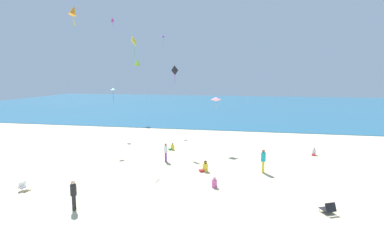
{
  "coord_description": "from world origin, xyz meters",
  "views": [
    {
      "loc": [
        3.92,
        -13.82,
        7.07
      ],
      "look_at": [
        0.0,
        6.24,
        4.3
      ],
      "focal_mm": 28.73,
      "sensor_mm": 36.0,
      "label": 1
    }
  ],
  "objects_px": {
    "kite_black": "(175,71)",
    "kite_yellow": "(134,42)",
    "beach_chair_near_camera": "(24,186)",
    "person_8": "(166,151)",
    "kite_teal": "(113,89)",
    "kite_orange": "(73,11)",
    "person_4": "(314,152)",
    "beach_chair_far_right": "(328,208)",
    "person_1": "(263,159)",
    "kite_magenta": "(112,20)",
    "kite_lime": "(137,62)",
    "person_5": "(74,193)",
    "person_6": "(205,167)",
    "kite_pink": "(216,99)",
    "person_3": "(172,147)",
    "kite_purple": "(163,36)",
    "person_2": "(214,183)"
  },
  "relations": [
    {
      "from": "person_8",
      "to": "person_1",
      "type": "bearing_deg",
      "value": 166.79
    },
    {
      "from": "beach_chair_far_right",
      "to": "kite_yellow",
      "type": "bearing_deg",
      "value": 31.19
    },
    {
      "from": "person_4",
      "to": "kite_purple",
      "type": "xyz_separation_m",
      "value": [
        -16.71,
        10.9,
        11.49
      ]
    },
    {
      "from": "person_3",
      "to": "kite_lime",
      "type": "height_order",
      "value": "kite_lime"
    },
    {
      "from": "kite_teal",
      "to": "kite_pink",
      "type": "distance_m",
      "value": 9.51
    },
    {
      "from": "person_4",
      "to": "kite_purple",
      "type": "height_order",
      "value": "kite_purple"
    },
    {
      "from": "beach_chair_far_right",
      "to": "kite_lime",
      "type": "xyz_separation_m",
      "value": [
        -20.52,
        27.18,
        8.47
      ]
    },
    {
      "from": "person_1",
      "to": "person_2",
      "type": "distance_m",
      "value": 4.72
    },
    {
      "from": "person_4",
      "to": "kite_lime",
      "type": "relative_size",
      "value": 0.46
    },
    {
      "from": "beach_chair_near_camera",
      "to": "person_8",
      "type": "bearing_deg",
      "value": 59.82
    },
    {
      "from": "kite_yellow",
      "to": "kite_black",
      "type": "xyz_separation_m",
      "value": [
        2.72,
        3.04,
        -2.37
      ]
    },
    {
      "from": "beach_chair_near_camera",
      "to": "person_4",
      "type": "xyz_separation_m",
      "value": [
        18.95,
        12.04,
        -0.0
      ]
    },
    {
      "from": "person_3",
      "to": "person_6",
      "type": "xyz_separation_m",
      "value": [
        3.96,
        -5.73,
        0.05
      ]
    },
    {
      "from": "beach_chair_near_camera",
      "to": "kite_magenta",
      "type": "bearing_deg",
      "value": 111.9
    },
    {
      "from": "beach_chair_near_camera",
      "to": "person_5",
      "type": "xyz_separation_m",
      "value": [
        4.54,
        -1.88,
        0.67
      ]
    },
    {
      "from": "person_2",
      "to": "person_5",
      "type": "distance_m",
      "value": 8.25
    },
    {
      "from": "kite_lime",
      "to": "beach_chair_far_right",
      "type": "bearing_deg",
      "value": -52.94
    },
    {
      "from": "person_6",
      "to": "kite_teal",
      "type": "distance_m",
      "value": 11.75
    },
    {
      "from": "person_6",
      "to": "kite_black",
      "type": "height_order",
      "value": "kite_black"
    },
    {
      "from": "kite_yellow",
      "to": "kite_pink",
      "type": "bearing_deg",
      "value": 27.45
    },
    {
      "from": "person_3",
      "to": "kite_black",
      "type": "relative_size",
      "value": 0.42
    },
    {
      "from": "person_1",
      "to": "kite_magenta",
      "type": "bearing_deg",
      "value": 150.92
    },
    {
      "from": "kite_lime",
      "to": "beach_chair_near_camera",
      "type": "bearing_deg",
      "value": -83.63
    },
    {
      "from": "person_8",
      "to": "kite_teal",
      "type": "height_order",
      "value": "kite_teal"
    },
    {
      "from": "kite_orange",
      "to": "kite_lime",
      "type": "relative_size",
      "value": 0.73
    },
    {
      "from": "beach_chair_near_camera",
      "to": "person_1",
      "type": "bearing_deg",
      "value": 35.07
    },
    {
      "from": "kite_purple",
      "to": "person_2",
      "type": "bearing_deg",
      "value": -65.75
    },
    {
      "from": "kite_black",
      "to": "kite_yellow",
      "type": "bearing_deg",
      "value": -131.87
    },
    {
      "from": "kite_lime",
      "to": "person_5",
      "type": "bearing_deg",
      "value": -75.45
    },
    {
      "from": "beach_chair_far_right",
      "to": "kite_pink",
      "type": "distance_m",
      "value": 14.99
    },
    {
      "from": "person_1",
      "to": "kite_teal",
      "type": "height_order",
      "value": "kite_teal"
    },
    {
      "from": "person_6",
      "to": "kite_black",
      "type": "distance_m",
      "value": 10.29
    },
    {
      "from": "kite_black",
      "to": "person_5",
      "type": "bearing_deg",
      "value": -97.66
    },
    {
      "from": "person_3",
      "to": "person_6",
      "type": "bearing_deg",
      "value": 89.78
    },
    {
      "from": "beach_chair_near_camera",
      "to": "person_1",
      "type": "relative_size",
      "value": 0.38
    },
    {
      "from": "person_6",
      "to": "person_8",
      "type": "bearing_deg",
      "value": -60.85
    },
    {
      "from": "kite_teal",
      "to": "kite_orange",
      "type": "relative_size",
      "value": 1.25
    },
    {
      "from": "person_2",
      "to": "person_4",
      "type": "height_order",
      "value": "person_2"
    },
    {
      "from": "person_4",
      "to": "beach_chair_far_right",
      "type": "bearing_deg",
      "value": 13.48
    },
    {
      "from": "person_4",
      "to": "person_8",
      "type": "bearing_deg",
      "value": -49.29
    },
    {
      "from": "person_2",
      "to": "kite_pink",
      "type": "relative_size",
      "value": 0.6
    },
    {
      "from": "kite_orange",
      "to": "person_3",
      "type": "bearing_deg",
      "value": 78.66
    },
    {
      "from": "person_4",
      "to": "kite_black",
      "type": "xyz_separation_m",
      "value": [
        -12.52,
        0.17,
        7.07
      ]
    },
    {
      "from": "person_1",
      "to": "kite_yellow",
      "type": "relative_size",
      "value": 0.95
    },
    {
      "from": "person_5",
      "to": "person_6",
      "type": "height_order",
      "value": "person_5"
    },
    {
      "from": "kite_orange",
      "to": "kite_pink",
      "type": "relative_size",
      "value": 0.94
    },
    {
      "from": "person_1",
      "to": "person_3",
      "type": "xyz_separation_m",
      "value": [
        -8.11,
        5.22,
        -0.73
      ]
    },
    {
      "from": "kite_pink",
      "to": "person_5",
      "type": "bearing_deg",
      "value": -111.61
    },
    {
      "from": "person_5",
      "to": "kite_black",
      "type": "xyz_separation_m",
      "value": [
        1.89,
        14.08,
        6.4
      ]
    },
    {
      "from": "person_8",
      "to": "person_4",
      "type": "bearing_deg",
      "value": -163.05
    }
  ]
}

